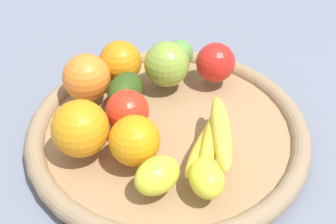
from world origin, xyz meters
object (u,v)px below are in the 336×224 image
(orange_2, at_px, (135,141))
(apple_1, at_px, (216,62))
(orange_0, at_px, (81,129))
(lemon_0, at_px, (206,178))
(apple_0, at_px, (127,111))
(lime_0, at_px, (180,53))
(orange_3, at_px, (120,62))
(apple_2, at_px, (167,64))
(avocado, at_px, (125,90))
(lemon_1, at_px, (157,175))
(orange_1, at_px, (87,78))
(banana_bunch, at_px, (213,137))

(orange_2, xyz_separation_m, apple_1, (-0.12, 0.20, -0.00))
(apple_1, bearing_deg, orange_0, -75.53)
(orange_2, relative_size, lemon_0, 1.15)
(apple_0, xyz_separation_m, lime_0, (-0.12, 0.15, -0.01))
(orange_3, relative_size, apple_1, 1.08)
(orange_0, distance_m, lemon_0, 0.19)
(apple_2, relative_size, orange_2, 1.08)
(avocado, bearing_deg, apple_0, -19.30)
(apple_2, relative_size, lemon_1, 1.18)
(lime_0, height_order, apple_1, apple_1)
(lemon_1, height_order, orange_2, orange_2)
(avocado, xyz_separation_m, orange_2, (0.13, -0.04, 0.01))
(apple_0, relative_size, lime_0, 1.36)
(apple_2, relative_size, lemon_0, 1.25)
(orange_0, bearing_deg, orange_3, 140.21)
(orange_1, bearing_deg, banana_bunch, 30.66)
(orange_0, xyz_separation_m, lemon_1, (0.11, 0.07, -0.02))
(apple_2, bearing_deg, apple_0, -53.34)
(banana_bunch, bearing_deg, orange_0, -116.56)
(lime_0, height_order, lemon_0, lime_0)
(orange_2, distance_m, apple_1, 0.24)
(apple_2, height_order, lemon_0, apple_2)
(orange_3, xyz_separation_m, lemon_0, (0.29, 0.01, -0.01))
(apple_0, height_order, orange_3, orange_3)
(orange_1, distance_m, lime_0, 0.18)
(apple_1, bearing_deg, lemon_0, -33.79)
(apple_0, bearing_deg, orange_0, -78.44)
(apple_2, height_order, orange_3, apple_2)
(orange_0, xyz_separation_m, avocado, (-0.07, 0.10, -0.02))
(apple_0, relative_size, lemon_0, 1.06)
(avocado, relative_size, orange_2, 1.07)
(lemon_0, bearing_deg, lime_0, 158.88)
(orange_1, relative_size, orange_2, 1.09)
(banana_bunch, distance_m, apple_1, 0.18)
(avocado, relative_size, lime_0, 1.57)
(orange_1, bearing_deg, apple_0, 15.61)
(apple_1, bearing_deg, banana_bunch, -32.11)
(banana_bunch, height_order, orange_1, orange_1)
(orange_0, distance_m, apple_1, 0.27)
(banana_bunch, bearing_deg, lemon_1, -74.13)
(orange_0, xyz_separation_m, lemon_0, (0.15, 0.12, -0.02))
(apple_2, relative_size, orange_1, 0.99)
(apple_0, relative_size, orange_3, 0.90)
(banana_bunch, bearing_deg, apple_2, 175.32)
(banana_bunch, relative_size, orange_3, 2.01)
(orange_0, bearing_deg, apple_0, 101.56)
(apple_2, xyz_separation_m, apple_1, (0.03, 0.08, -0.00))
(apple_0, distance_m, lime_0, 0.20)
(lemon_1, relative_size, apple_0, 0.99)
(apple_2, relative_size, apple_0, 1.17)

